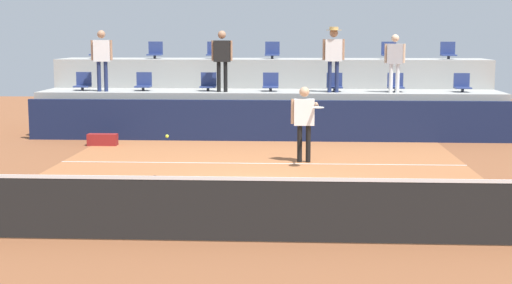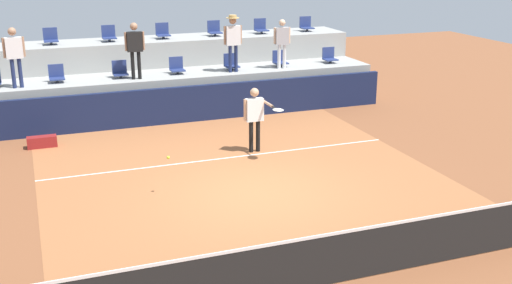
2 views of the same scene
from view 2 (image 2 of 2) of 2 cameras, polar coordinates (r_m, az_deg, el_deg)
The scene contains 26 objects.
ground_plane at distance 13.68m, azimuth 0.01°, elevation -4.65°, with size 40.00×40.00×0.00m, color brown.
court_inner_paint at distance 14.56m, azimuth -1.36°, elevation -3.23°, with size 9.00×10.00×0.01m, color #A36038.
court_service_line at distance 15.81m, azimuth -3.02°, elevation -1.50°, with size 9.00×0.06×0.00m, color silver.
tennis_net at distance 10.17m, azimuth 8.00°, elevation -10.09°, with size 10.48×0.08×1.07m.
sponsor_backboard at distance 18.97m, azimuth -6.32°, elevation 3.43°, with size 13.00×0.16×1.10m, color #141E42.
seating_tier_lower at distance 20.19m, azimuth -7.24°, elevation 4.49°, with size 13.00×1.80×1.25m, color #9E9E99.
seating_tier_upper at distance 21.82m, azimuth -8.39°, elevation 6.59°, with size 13.00×1.80×2.10m, color #9E9E99.
stadium_chair_lower_left at distance 19.47m, azimuth -17.69°, elevation 5.83°, with size 0.44×0.40×0.52m.
stadium_chair_lower_mid_left at distance 19.64m, azimuth -12.27°, elevation 6.36°, with size 0.44×0.40×0.52m.
stadium_chair_lower_center at distance 19.95m, azimuth -7.22°, elevation 6.80°, with size 0.44×0.40×0.52m.
stadium_chair_lower_mid_right at distance 20.43m, azimuth -2.28°, elevation 7.19°, with size 0.44×0.40×0.52m.
stadium_chair_lower_right at distance 21.01m, azimuth 2.18°, elevation 7.48°, with size 0.44×0.40×0.52m.
stadium_chair_lower_far_right at distance 21.77m, azimuth 6.69°, elevation 7.74°, with size 0.44×0.40×0.52m.
stadium_chair_upper_left at distance 21.11m, azimuth -18.18°, elevation 9.01°, with size 0.44×0.40×0.52m.
stadium_chair_upper_mid_left at distance 21.25m, azimuth -13.23°, elevation 9.47°, with size 0.44×0.40×0.52m.
stadium_chair_upper_center at distance 21.55m, azimuth -8.48°, elevation 9.86°, with size 0.44×0.40×0.52m.
stadium_chair_upper_mid_right at distance 21.99m, azimuth -3.80°, elevation 10.16°, with size 0.44×0.40×0.52m.
stadium_chair_upper_right at distance 22.53m, azimuth 0.44°, elevation 10.39°, with size 0.44×0.40×0.52m.
stadium_chair_upper_far_right at distance 23.21m, azimuth 4.59°, elevation 10.55°, with size 0.44×0.40×0.52m.
tennis_player at distance 15.98m, azimuth -0.06°, elevation 2.61°, with size 0.71×1.18×1.69m.
spectator_in_white at distance 18.94m, azimuth -21.13°, elevation 7.67°, with size 0.60×0.25×1.70m.
spectator_leaning_on_rail at distance 19.19m, azimuth -10.96°, elevation 8.63°, with size 0.59×0.24×1.69m.
spectator_with_hat at distance 19.90m, azimuth -2.12°, elevation 9.52°, with size 0.61×0.43×1.80m.
spectator_in_grey at distance 20.50m, azimuth 2.37°, elevation 9.30°, with size 0.57×0.23×1.59m.
tennis_ball at distance 13.43m, azimuth -7.99°, elevation -1.40°, with size 0.07×0.07×0.07m.
equipment_bag at distance 17.56m, azimuth -18.89°, elevation 0.01°, with size 0.76×0.28×0.30m, color maroon.
Camera 2 is at (-4.40, -11.85, 5.23)m, focal length 43.98 mm.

